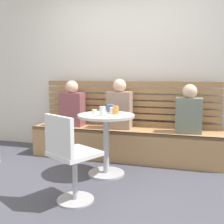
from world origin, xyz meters
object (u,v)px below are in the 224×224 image
at_px(person_child_left, 72,106).
at_px(cup_espresso_small, 95,112).
at_px(cup_water_clear, 102,111).
at_px(cup_ceramic_white, 113,110).
at_px(booth_bench, 124,143).
at_px(cup_mug_blue, 111,108).
at_px(person_adult, 119,107).
at_px(person_child_middle, 189,111).
at_px(cup_tumbler_orange, 116,110).
at_px(cafe_table, 106,133).
at_px(white_chair, 69,155).
at_px(plate_small, 113,116).

bearing_deg(person_child_left, cup_espresso_small, -48.74).
height_order(cup_water_clear, cup_ceramic_white, cup_water_clear).
distance_m(booth_bench, cup_mug_blue, 0.73).
xyz_separation_m(booth_bench, cup_espresso_small, (-0.20, -0.70, 0.55)).
xyz_separation_m(person_adult, person_child_middle, (0.96, -0.02, -0.03)).
height_order(person_child_left, cup_tumbler_orange, person_child_left).
bearing_deg(booth_bench, person_adult, -179.51).
height_order(cafe_table, white_chair, white_chair).
height_order(booth_bench, cafe_table, cafe_table).
bearing_deg(cafe_table, person_child_middle, 35.20).
height_order(booth_bench, plate_small, plate_small).
bearing_deg(white_chair, cup_mug_blue, 84.67).
relative_size(cup_tumbler_orange, plate_small, 0.59).
xyz_separation_m(booth_bench, person_adult, (-0.08, -0.00, 0.53)).
xyz_separation_m(white_chair, plate_small, (0.23, 0.65, 0.28)).
distance_m(person_child_left, cup_water_clear, 1.09).
bearing_deg(cup_espresso_small, plate_small, -28.10).
bearing_deg(cup_tumbler_orange, cup_water_clear, -127.61).
relative_size(person_adult, person_child_left, 1.04).
bearing_deg(booth_bench, cup_water_clear, -94.75).
relative_size(cafe_table, cup_water_clear, 6.73).
relative_size(booth_bench, person_child_middle, 4.19).
relative_size(white_chair, cup_mug_blue, 8.95).
distance_m(person_child_middle, plate_small, 1.16).
bearing_deg(cup_ceramic_white, cafe_table, -110.85).
relative_size(cup_espresso_small, cup_ceramic_white, 0.70).
bearing_deg(person_child_middle, plate_small, -135.13).
bearing_deg(cup_mug_blue, cup_water_clear, -89.45).
xyz_separation_m(person_child_left, cup_mug_blue, (0.74, -0.46, 0.05)).
bearing_deg(cup_espresso_small, person_adult, 79.95).
bearing_deg(plate_small, person_child_middle, 44.87).
xyz_separation_m(cup_water_clear, cup_ceramic_white, (0.06, 0.24, -0.02)).
height_order(cafe_table, person_adult, person_adult).
bearing_deg(person_adult, cup_mug_blue, -89.29).
relative_size(booth_bench, cup_ceramic_white, 33.75).
bearing_deg(person_child_left, cup_mug_blue, -31.70).
bearing_deg(person_child_left, cup_tumbler_orange, -37.01).
relative_size(booth_bench, cup_water_clear, 24.55).
xyz_separation_m(person_child_middle, cup_tumbler_orange, (-0.84, -0.63, 0.07)).
bearing_deg(person_adult, person_child_middle, -1.44).
distance_m(booth_bench, plate_small, 0.99).
distance_m(cafe_table, person_child_middle, 1.17).
bearing_deg(cup_espresso_small, booth_bench, 74.11).
distance_m(person_child_left, cup_tumbler_orange, 1.07).
bearing_deg(cup_mug_blue, cafe_table, -86.74).
relative_size(cup_water_clear, cup_ceramic_white, 1.38).
bearing_deg(cafe_table, cup_ceramic_white, 69.15).
xyz_separation_m(cafe_table, cup_water_clear, (-0.01, -0.11, 0.28)).
relative_size(cafe_table, cup_espresso_small, 13.21).
bearing_deg(plate_small, cup_espresso_small, 151.90).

